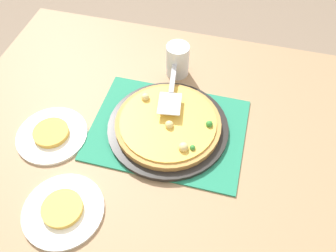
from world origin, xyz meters
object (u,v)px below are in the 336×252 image
(pizza, at_px, (168,124))
(cup_near, at_px, (178,60))
(plate_near_left, at_px, (63,211))
(pizza_server, at_px, (171,92))
(pizza_pan, at_px, (168,127))
(served_slice_left, at_px, (62,208))
(served_slice_right, at_px, (51,133))
(plate_far_right, at_px, (52,135))

(pizza, distance_m, cup_near, 0.26)
(plate_near_left, xyz_separation_m, pizza_server, (-0.19, -0.43, 0.06))
(pizza_pan, relative_size, served_slice_left, 3.45)
(served_slice_left, height_order, served_slice_right, same)
(pizza, relative_size, pizza_server, 1.41)
(plate_far_right, distance_m, served_slice_right, 0.01)
(plate_far_right, bearing_deg, served_slice_left, 122.40)
(pizza, height_order, served_slice_left, pizza)
(pizza_pan, distance_m, served_slice_right, 0.36)
(plate_far_right, xyz_separation_m, served_slice_right, (0.00, 0.00, 0.01))
(pizza_pan, bearing_deg, cup_near, -82.89)
(cup_near, relative_size, pizza_server, 0.51)
(plate_near_left, height_order, served_slice_left, served_slice_left)
(plate_near_left, height_order, cup_near, cup_near)
(plate_near_left, height_order, plate_far_right, same)
(served_slice_left, bearing_deg, served_slice_right, -57.60)
(pizza_pan, relative_size, plate_near_left, 1.73)
(cup_near, bearing_deg, served_slice_left, 73.97)
(pizza, bearing_deg, pizza_server, -80.98)
(served_slice_left, bearing_deg, pizza_server, -113.58)
(pizza_pan, bearing_deg, pizza_server, -81.30)
(plate_far_right, bearing_deg, plate_near_left, 122.40)
(pizza, xyz_separation_m, cup_near, (0.03, -0.26, 0.03))
(served_slice_right, relative_size, pizza_server, 0.47)
(plate_near_left, xyz_separation_m, cup_near, (-0.17, -0.60, 0.06))
(plate_near_left, xyz_separation_m, served_slice_left, (0.00, 0.00, 0.01))
(pizza, height_order, cup_near, cup_near)
(plate_near_left, height_order, served_slice_right, served_slice_right)
(pizza_pan, height_order, served_slice_left, served_slice_left)
(plate_far_right, distance_m, cup_near, 0.49)
(plate_far_right, bearing_deg, cup_near, -129.88)
(served_slice_left, xyz_separation_m, served_slice_right, (0.14, -0.22, 0.00))
(served_slice_right, xyz_separation_m, pizza_server, (-0.33, -0.21, 0.05))
(pizza_pan, bearing_deg, served_slice_left, 58.80)
(pizza, distance_m, plate_far_right, 0.37)
(pizza_pan, distance_m, pizza_server, 0.11)
(pizza, xyz_separation_m, plate_near_left, (0.20, 0.34, -0.03))
(plate_near_left, bearing_deg, pizza, -121.29)
(pizza, bearing_deg, served_slice_right, 18.24)
(pizza, xyz_separation_m, served_slice_right, (0.35, 0.11, -0.02))
(plate_far_right, xyz_separation_m, served_slice_left, (-0.14, 0.22, 0.01))
(pizza, distance_m, served_slice_right, 0.36)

